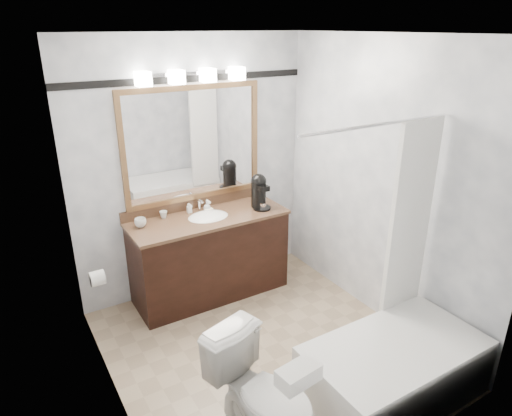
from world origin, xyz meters
The scene contains 15 objects.
room centered at (0.00, 0.00, 1.25)m, with size 2.42×2.62×2.52m.
vanity centered at (0.00, 1.02, 0.44)m, with size 1.53×0.58×0.97m.
mirror centered at (0.00, 1.28, 1.50)m, with size 1.40×0.04×1.10m.
vanity_light_bar centered at (0.00, 1.23, 2.13)m, with size 1.02×0.14×0.12m.
accent_stripe centered at (0.00, 1.29, 2.10)m, with size 2.40×0.01×0.06m, color black.
bathtub centered at (0.55, -0.90, 0.28)m, with size 1.30×0.75×1.96m.
tp_roll centered at (-1.14, 0.66, 0.70)m, with size 0.12×0.12×0.11m, color white.
toilet centered at (-0.49, -0.77, 0.38)m, with size 0.43×0.75×0.76m, color white.
tissue_box centered at (-0.49, -1.12, 0.81)m, with size 0.24×0.13×0.10m, color white.
coffee_maker centered at (0.54, 0.97, 1.03)m, with size 0.18×0.23×0.35m.
cup_left centered at (-0.63, 1.12, 0.89)m, with size 0.10×0.10×0.08m, color white.
cup_right centered at (-0.38, 1.20, 0.88)m, with size 0.07×0.07×0.07m, color white.
soap_bottle_a centered at (-0.11, 1.20, 0.90)m, with size 0.04×0.04×0.09m, color white.
soap_bottle_b centered at (0.06, 1.16, 0.89)m, with size 0.07×0.07×0.09m, color white.
soap_bar centered at (0.06, 1.13, 0.86)m, with size 0.08×0.05×0.03m, color beige.
Camera 1 is at (-1.68, -2.65, 2.55)m, focal length 32.00 mm.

